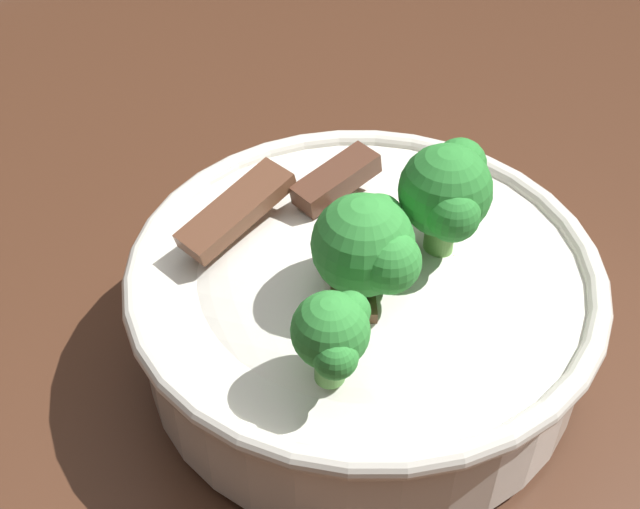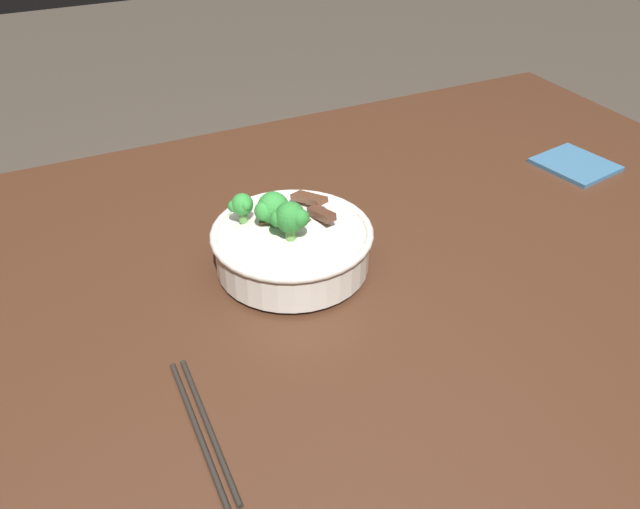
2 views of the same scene
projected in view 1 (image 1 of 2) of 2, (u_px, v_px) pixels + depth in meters
The scene contains 2 objects.
dining_table at pixel (297, 310), 0.61m from camera, with size 1.56×1.10×0.77m.
rice_bowl at pixel (364, 297), 0.42m from camera, with size 0.24×0.24×0.14m.
Camera 1 is at (0.38, -0.19, 1.12)m, focal length 45.50 mm.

